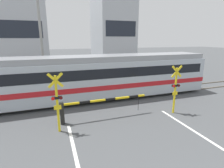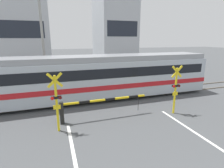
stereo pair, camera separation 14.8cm
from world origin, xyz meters
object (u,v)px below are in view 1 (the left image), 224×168
crossing_barrier_far (111,77)px  crossing_signal_right (175,88)px  crossing_signal_left (57,100)px  commuter_train (74,78)px  crossing_barrier_near (88,106)px

crossing_barrier_far → crossing_signal_right: bearing=-77.4°
crossing_signal_left → crossing_signal_right: size_ratio=1.00×
crossing_signal_left → crossing_signal_right: bearing=0.0°
commuter_train → crossing_signal_right: (5.15, -3.99, -0.12)m
crossing_signal_left → crossing_signal_right: same height
crossing_barrier_far → crossing_barrier_near: bearing=-118.7°
crossing_barrier_near → crossing_signal_right: bearing=-8.2°
crossing_barrier_near → crossing_signal_right: 4.98m
commuter_train → crossing_barrier_far: 4.68m
commuter_train → crossing_signal_right: 6.52m
crossing_signal_right → crossing_barrier_near: bearing=171.8°
crossing_barrier_far → crossing_signal_left: 8.42m
commuter_train → crossing_signal_left: 4.18m
commuter_train → crossing_barrier_far: commuter_train is taller
commuter_train → crossing_barrier_near: (0.27, -3.28, -0.83)m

